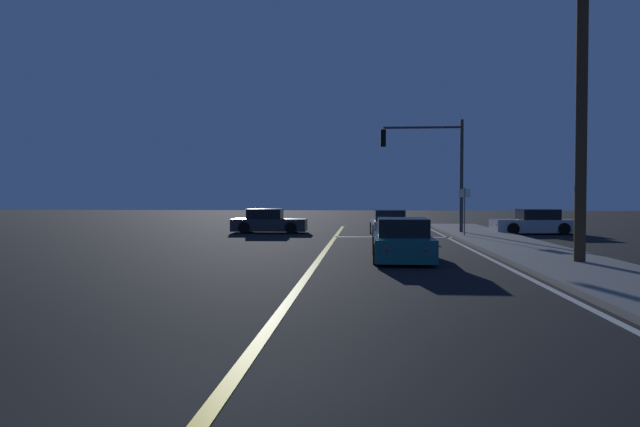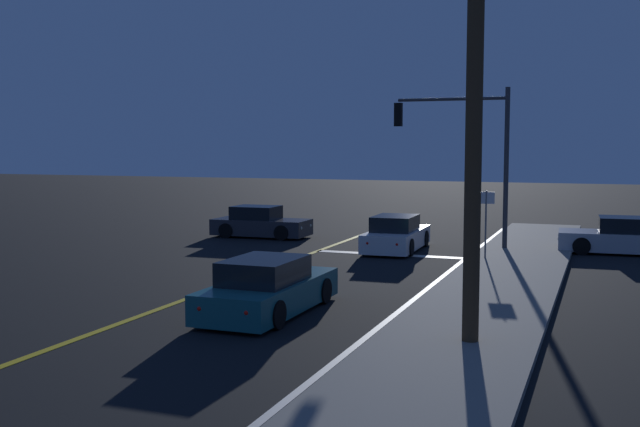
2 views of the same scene
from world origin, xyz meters
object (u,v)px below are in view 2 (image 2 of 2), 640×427
at_px(traffic_signal_near_right, 465,142).
at_px(car_side_waiting_charcoal, 260,224).
at_px(utility_pole_right, 474,105).
at_px(car_following_oncoming_white, 396,235).
at_px(car_far_approaching_silver, 621,238).
at_px(street_sign_corner, 486,214).
at_px(car_parked_curb_teal, 268,289).

bearing_deg(traffic_signal_near_right, car_side_waiting_charcoal, -5.89).
bearing_deg(traffic_signal_near_right, utility_pole_right, 100.50).
bearing_deg(utility_pole_right, car_following_oncoming_white, 110.92).
xyz_separation_m(car_side_waiting_charcoal, car_far_approaching_silver, (14.54, 0.14, 0.00)).
distance_m(utility_pole_right, street_sign_corner, 11.84).
xyz_separation_m(car_side_waiting_charcoal, street_sign_corner, (10.18, -3.72, 1.06)).
relative_size(car_parked_curb_teal, traffic_signal_near_right, 0.78).
xyz_separation_m(car_parked_curb_teal, traffic_signal_near_right, (2.39, 12.68, 3.50)).
height_order(car_side_waiting_charcoal, utility_pole_right, utility_pole_right).
distance_m(car_following_oncoming_white, street_sign_corner, 4.08).
distance_m(car_following_oncoming_white, car_parked_curb_teal, 11.54).
height_order(car_following_oncoming_white, utility_pole_right, utility_pole_right).
relative_size(car_parked_curb_teal, street_sign_corner, 1.94).
relative_size(car_following_oncoming_white, car_far_approaching_silver, 1.05).
distance_m(traffic_signal_near_right, utility_pole_right, 14.39).
height_order(car_following_oncoming_white, car_parked_curb_teal, same).
height_order(traffic_signal_near_right, utility_pole_right, utility_pole_right).
relative_size(car_side_waiting_charcoal, utility_pole_right, 0.46).
bearing_deg(street_sign_corner, car_parked_curb_teal, -110.07).
xyz_separation_m(car_parked_curb_teal, car_far_approaching_silver, (7.98, 13.74, -0.00)).
relative_size(car_following_oncoming_white, utility_pole_right, 0.50).
bearing_deg(car_far_approaching_silver, car_side_waiting_charcoal, 87.99).
distance_m(traffic_signal_near_right, street_sign_corner, 3.91).
relative_size(car_far_approaching_silver, traffic_signal_near_right, 0.72).
bearing_deg(car_far_approaching_silver, car_parked_curb_teal, 147.31).
xyz_separation_m(car_parked_curb_teal, car_side_waiting_charcoal, (-6.57, 13.60, -0.00)).
xyz_separation_m(car_following_oncoming_white, traffic_signal_near_right, (2.35, 1.14, 3.50)).
bearing_deg(street_sign_corner, traffic_signal_near_right, 113.54).
height_order(car_side_waiting_charcoal, traffic_signal_near_right, traffic_signal_near_right).
height_order(utility_pole_right, street_sign_corner, utility_pole_right).
bearing_deg(car_side_waiting_charcoal, car_parked_curb_teal, 24.61).
relative_size(car_following_oncoming_white, traffic_signal_near_right, 0.75).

